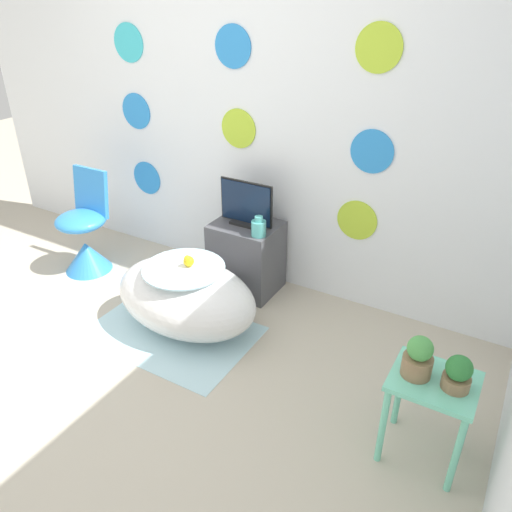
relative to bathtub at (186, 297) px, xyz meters
The scene contains 12 objects.
ground_plane 0.92m from the bathtub, 96.43° to the right, with size 12.00×12.00×0.00m, color #BCB29E.
wall_back_dotted 1.36m from the bathtub, 96.69° to the left, with size 4.99×0.05×2.60m.
rug 0.26m from the bathtub, 114.48° to the right, with size 1.05×0.73×0.01m.
bathtub is the anchor object (origin of this frame).
rubber_duck 0.27m from the bathtub, 15.72° to the left, with size 0.07×0.07×0.08m.
chair 1.16m from the bathtub, 168.94° to the left, with size 0.38×0.38×0.79m.
tv_cabinet 0.62m from the bathtub, 81.95° to the left, with size 0.46×0.38×0.52m.
tv 0.75m from the bathtub, 81.98° to the left, with size 0.40×0.12×0.31m.
vase 0.66m from the bathtub, 63.24° to the left, with size 0.10×0.10×0.14m.
side_table 1.61m from the bathtub, ahead, with size 0.37×0.32×0.47m.
potted_plant_left 1.55m from the bathtub, 10.07° to the right, with size 0.13×0.13×0.20m.
potted_plant_right 1.71m from the bathtub, ahead, with size 0.12×0.12×0.17m.
Camera 1 is at (1.83, -1.20, 2.01)m, focal length 35.00 mm.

